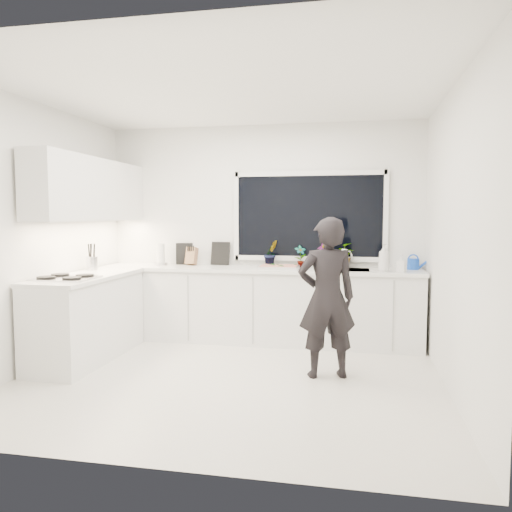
# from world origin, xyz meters

# --- Properties ---
(floor) EXTENTS (4.00, 3.50, 0.02)m
(floor) POSITION_xyz_m (0.00, 0.00, -0.01)
(floor) COLOR beige
(floor) RESTS_ON ground
(wall_back) EXTENTS (4.00, 0.02, 2.70)m
(wall_back) POSITION_xyz_m (0.00, 1.76, 1.35)
(wall_back) COLOR white
(wall_back) RESTS_ON ground
(wall_left) EXTENTS (0.02, 3.50, 2.70)m
(wall_left) POSITION_xyz_m (-2.01, 0.00, 1.35)
(wall_left) COLOR white
(wall_left) RESTS_ON ground
(wall_right) EXTENTS (0.02, 3.50, 2.70)m
(wall_right) POSITION_xyz_m (2.01, 0.00, 1.35)
(wall_right) COLOR white
(wall_right) RESTS_ON ground
(ceiling) EXTENTS (4.00, 3.50, 0.02)m
(ceiling) POSITION_xyz_m (0.00, 0.00, 2.71)
(ceiling) COLOR white
(ceiling) RESTS_ON wall_back
(window) EXTENTS (1.80, 0.02, 1.00)m
(window) POSITION_xyz_m (0.60, 1.73, 1.55)
(window) COLOR black
(window) RESTS_ON wall_back
(base_cabinets_back) EXTENTS (3.92, 0.58, 0.88)m
(base_cabinets_back) POSITION_xyz_m (0.00, 1.45, 0.44)
(base_cabinets_back) COLOR white
(base_cabinets_back) RESTS_ON floor
(base_cabinets_left) EXTENTS (0.58, 1.60, 0.88)m
(base_cabinets_left) POSITION_xyz_m (-1.67, 0.35, 0.44)
(base_cabinets_left) COLOR white
(base_cabinets_left) RESTS_ON floor
(countertop_back) EXTENTS (3.94, 0.62, 0.04)m
(countertop_back) POSITION_xyz_m (0.00, 1.44, 0.90)
(countertop_back) COLOR silver
(countertop_back) RESTS_ON base_cabinets_back
(countertop_left) EXTENTS (0.62, 1.60, 0.04)m
(countertop_left) POSITION_xyz_m (-1.67, 0.35, 0.90)
(countertop_left) COLOR silver
(countertop_left) RESTS_ON base_cabinets_left
(upper_cabinets) EXTENTS (0.34, 2.10, 0.70)m
(upper_cabinets) POSITION_xyz_m (-1.79, 0.70, 1.85)
(upper_cabinets) COLOR white
(upper_cabinets) RESTS_ON wall_left
(sink) EXTENTS (0.58, 0.42, 0.14)m
(sink) POSITION_xyz_m (1.05, 1.45, 0.87)
(sink) COLOR silver
(sink) RESTS_ON countertop_back
(faucet) EXTENTS (0.03, 0.03, 0.22)m
(faucet) POSITION_xyz_m (1.05, 1.65, 1.03)
(faucet) COLOR silver
(faucet) RESTS_ON countertop_back
(stovetop) EXTENTS (0.56, 0.48, 0.03)m
(stovetop) POSITION_xyz_m (-1.69, -0.00, 0.94)
(stovetop) COLOR black
(stovetop) RESTS_ON countertop_left
(person) EXTENTS (0.65, 0.52, 1.54)m
(person) POSITION_xyz_m (0.91, 0.24, 0.77)
(person) COLOR black
(person) RESTS_ON floor
(pizza_tray) EXTENTS (0.48, 0.36, 0.03)m
(pizza_tray) POSITION_xyz_m (0.27, 1.42, 0.94)
(pizza_tray) COLOR #B2B3B7
(pizza_tray) RESTS_ON countertop_back
(pizza) EXTENTS (0.44, 0.32, 0.01)m
(pizza) POSITION_xyz_m (0.27, 1.42, 0.95)
(pizza) COLOR red
(pizza) RESTS_ON pizza_tray
(watering_can) EXTENTS (0.17, 0.17, 0.13)m
(watering_can) POSITION_xyz_m (1.85, 1.61, 0.98)
(watering_can) COLOR blue
(watering_can) RESTS_ON countertop_back
(paper_towel_roll) EXTENTS (0.12, 0.12, 0.26)m
(paper_towel_roll) POSITION_xyz_m (-1.30, 1.55, 1.05)
(paper_towel_roll) COLOR silver
(paper_towel_roll) RESTS_ON countertop_back
(knife_block) EXTENTS (0.14, 0.12, 0.22)m
(knife_block) POSITION_xyz_m (-0.90, 1.59, 1.03)
(knife_block) COLOR brown
(knife_block) RESTS_ON countertop_back
(utensil_crock) EXTENTS (0.15, 0.15, 0.16)m
(utensil_crock) POSITION_xyz_m (-1.85, 0.80, 1.00)
(utensil_crock) COLOR #ABABAF
(utensil_crock) RESTS_ON countertop_left
(picture_frame_large) EXTENTS (0.21, 0.09, 0.28)m
(picture_frame_large) POSITION_xyz_m (-1.03, 1.69, 1.06)
(picture_frame_large) COLOR black
(picture_frame_large) RESTS_ON countertop_back
(picture_frame_small) EXTENTS (0.25, 0.05, 0.30)m
(picture_frame_small) POSITION_xyz_m (-0.54, 1.69, 1.07)
(picture_frame_small) COLOR black
(picture_frame_small) RESTS_ON countertop_back
(herb_plants) EXTENTS (1.16, 0.35, 0.33)m
(herb_plants) POSITION_xyz_m (0.73, 1.61, 1.07)
(herb_plants) COLOR #26662D
(herb_plants) RESTS_ON countertop_back
(soap_bottles) EXTENTS (0.34, 0.17, 0.32)m
(soap_bottles) POSITION_xyz_m (1.54, 1.30, 1.07)
(soap_bottles) COLOR #D8BF66
(soap_bottles) RESTS_ON countertop_back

